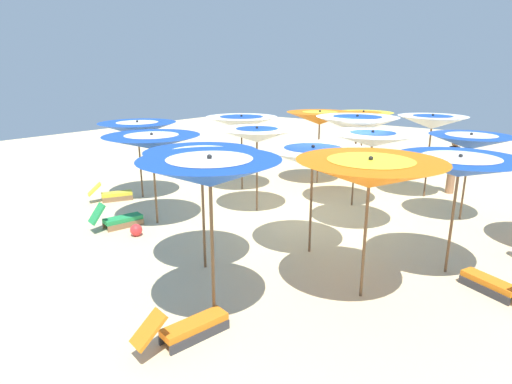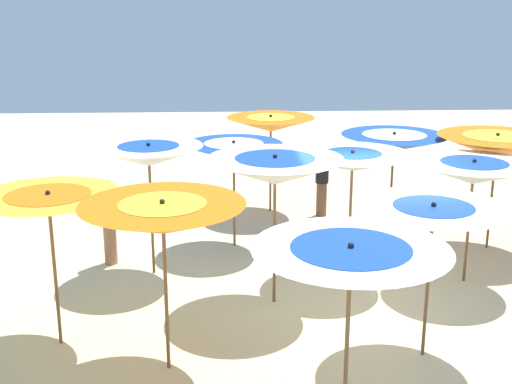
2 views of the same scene
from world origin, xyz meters
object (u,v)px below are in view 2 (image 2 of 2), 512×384
Objects in this scene: beach_umbrella_5 at (433,219)px; beachgoer_1 at (322,179)px; beach_umbrella_4 at (350,263)px; beach_umbrella_12 at (49,205)px; beach_umbrella_8 at (163,218)px; beach_umbrella_15 at (271,124)px; beach_umbrella_13 at (149,156)px; beach_umbrella_14 at (234,151)px; beachgoer_0 at (109,221)px; beach_umbrella_6 at (473,173)px; lounger_1 at (397,213)px; beach_umbrella_7 at (497,146)px; beach_umbrella_9 at (275,171)px; beach_umbrella_11 at (394,142)px; beach_umbrella_10 at (352,162)px.

beach_umbrella_5 is 6.46m from beachgoer_1.
beach_umbrella_12 is (2.25, 3.75, 0.01)m from beach_umbrella_4.
beach_umbrella_4 reaches higher than beachgoer_1.
beach_umbrella_5 is 0.94× the size of beach_umbrella_8.
beach_umbrella_13 is at bearing 146.94° from beach_umbrella_15.
beach_umbrella_14 reaches higher than beachgoer_0.
beach_umbrella_6 reaches higher than lounger_1.
beach_umbrella_8 is at bearing -125.36° from beachgoer_0.
beach_umbrella_4 is 4.38m from beach_umbrella_12.
beach_umbrella_4 is 6.97m from beach_umbrella_7.
beach_umbrella_5 is 5.16m from beach_umbrella_14.
beach_umbrella_9 is at bearing -167.08° from beach_umbrella_14.
beach_umbrella_5 is at bearing -91.62° from beachgoer_0.
lounger_1 is at bearing 38.94° from beach_umbrella_7.
beach_umbrella_11 is (4.97, -0.71, -0.02)m from beach_umbrella_5.
beach_umbrella_4 is 1.42× the size of beachgoer_0.
beach_umbrella_10 is 4.62m from beachgoer_0.
beach_umbrella_5 is at bearing -127.54° from beach_umbrella_13.
beach_umbrella_15 is at bearing 14.02° from beach_umbrella_5.
beachgoer_0 is at bearing 58.47° from beach_umbrella_9.
beach_umbrella_15 is at bearing -29.22° from beach_umbrella_12.
beach_umbrella_4 is 5.50m from beach_umbrella_13.
beach_umbrella_6 is 1.36× the size of beachgoer_0.
beach_umbrella_15 is (3.93, 1.15, -0.04)m from beach_umbrella_10.
beach_umbrella_13 reaches higher than beachgoer_0.
beachgoer_1 is (3.21, -3.53, -1.31)m from beach_umbrella_13.
beach_umbrella_12 reaches higher than beach_umbrella_6.
beach_umbrella_7 is at bearing -51.63° from beachgoer_0.
beach_umbrella_11 reaches higher than beachgoer_1.
lounger_1 is at bearing 6.38° from beach_umbrella_6.
beachgoer_0 is (-3.16, 3.23, -1.22)m from beach_umbrella_15.
beach_umbrella_14 is at bearing 97.34° from beachgoer_1.
beach_umbrella_7 is (5.78, -3.91, -0.00)m from beach_umbrella_4.
beach_umbrella_4 is at bearing 145.43° from beach_umbrella_6.
beachgoer_0 is (3.82, 1.38, -1.29)m from beach_umbrella_8.
beach_umbrella_7 is 6.64m from beach_umbrella_13.
beach_umbrella_7 reaches higher than beach_umbrella_10.
beach_umbrella_5 is 0.90× the size of beach_umbrella_9.
beach_umbrella_9 reaches higher than beach_umbrella_11.
beach_umbrella_4 reaches higher than beach_umbrella_15.
beach_umbrella_7 is at bearing -31.34° from beach_umbrella_5.
beach_umbrella_10 is at bearing -10.83° from beach_umbrella_4.
beach_umbrella_10 reaches higher than beachgoer_0.
beach_umbrella_4 reaches higher than beach_umbrella_6.
beach_umbrella_12 is at bearing 64.78° from beach_umbrella_8.
lounger_1 is at bearing -62.34° from beach_umbrella_13.
beach_umbrella_6 is 0.95× the size of beach_umbrella_7.
beach_umbrella_15 is 4.68m from beachgoer_0.
beach_umbrella_15 is (6.21, -3.47, -0.03)m from beach_umbrella_12.
beach_umbrella_11 is at bearing -8.13° from beach_umbrella_5.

